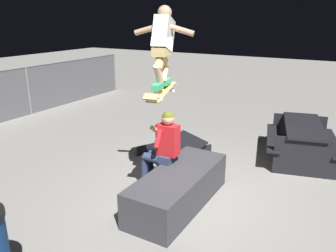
# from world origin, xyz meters

# --- Properties ---
(ground_plane) EXTENTS (40.00, 40.00, 0.00)m
(ground_plane) POSITION_xyz_m (0.00, 0.00, 0.00)
(ground_plane) COLOR gray
(ledge_box_main) EXTENTS (2.01, 0.77, 0.54)m
(ledge_box_main) POSITION_xyz_m (-0.28, 0.03, 0.27)
(ledge_box_main) COLOR #38383D
(ledge_box_main) RESTS_ON ground
(person_sitting_on_ledge) EXTENTS (0.59, 0.75, 1.38)m
(person_sitting_on_ledge) POSITION_xyz_m (-0.02, 0.47, 0.78)
(person_sitting_on_ledge) COLOR #2D3856
(person_sitting_on_ledge) RESTS_ON ground
(skateboard) EXTENTS (1.04, 0.40, 0.16)m
(skateboard) POSITION_xyz_m (-0.21, 0.35, 1.73)
(skateboard) COLOR #AD8451
(skater_airborne) EXTENTS (0.64, 0.88, 1.12)m
(skater_airborne) POSITION_xyz_m (-0.16, 0.36, 2.41)
(skater_airborne) COLOR #2D9E66
(kicker_ramp) EXTENTS (1.43, 1.33, 0.43)m
(kicker_ramp) POSITION_xyz_m (1.39, 1.03, 0.07)
(kicker_ramp) COLOR black
(kicker_ramp) RESTS_ON ground
(picnic_table_back) EXTENTS (1.97, 1.71, 0.75)m
(picnic_table_back) POSITION_xyz_m (2.46, -1.30, 0.50)
(picnic_table_back) COLOR black
(picnic_table_back) RESTS_ON ground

